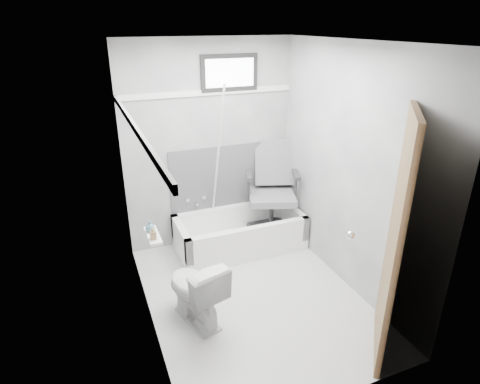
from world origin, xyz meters
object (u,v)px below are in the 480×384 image
door (451,255)px  soap_bottle_b (150,226)px  soap_bottle_a (153,233)px  office_chair (272,190)px  bathtub (240,232)px  toilet (195,290)px

door → soap_bottle_b: door is taller
door → soap_bottle_b: 2.33m
soap_bottle_a → office_chair: bearing=33.5°
bathtub → toilet: 1.35m
soap_bottle_b → soap_bottle_a: bearing=-90.0°
bathtub → toilet: bearing=-129.2°
bathtub → soap_bottle_a: size_ratio=14.72×
office_chair → soap_bottle_a: office_chair is taller
bathtub → office_chair: bearing=4.0°
toilet → door: size_ratio=0.33×
toilet → soap_bottle_b: soap_bottle_b is taller
bathtub → soap_bottle_b: soap_bottle_b is taller
door → soap_bottle_a: size_ratio=19.63×
office_chair → toilet: (-1.28, -1.07, -0.35)m
bathtub → office_chair: 0.63m
bathtub → door: (0.75, -2.21, 0.79)m
soap_bottle_a → door: bearing=-31.6°
office_chair → soap_bottle_b: office_chair is taller
office_chair → soap_bottle_b: 1.87m
bathtub → soap_bottle_a: 1.73m
bathtub → toilet: (-0.85, -1.04, 0.11)m
door → soap_bottle_a: 2.25m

